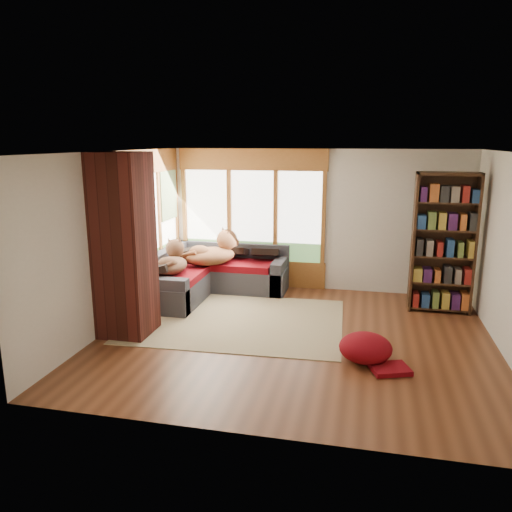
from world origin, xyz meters
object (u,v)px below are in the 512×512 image
at_px(pouf, 366,347).
at_px(dog_tan, 214,250).
at_px(sectional_sofa, 202,278).
at_px(bookshelf, 443,244).
at_px(dog_brindle, 172,260).
at_px(area_rug, 237,320).
at_px(brick_chimney, 124,246).

relative_size(pouf, dog_tan, 0.61).
distance_m(sectional_sofa, pouf, 3.72).
bearing_deg(bookshelf, dog_brindle, -172.64).
bearing_deg(dog_brindle, area_rug, -121.36).
height_order(pouf, dog_tan, dog_tan).
height_order(brick_chimney, dog_tan, brick_chimney).
xyz_separation_m(pouf, dog_brindle, (-3.26, 1.65, 0.58)).
xyz_separation_m(brick_chimney, sectional_sofa, (0.45, 2.05, -1.00)).
height_order(brick_chimney, dog_brindle, brick_chimney).
relative_size(area_rug, dog_tan, 2.96).
relative_size(bookshelf, dog_tan, 2.07).
height_order(area_rug, dog_brindle, dog_brindle).
relative_size(bookshelf, dog_brindle, 2.52).
distance_m(brick_chimney, pouf, 3.57).
relative_size(sectional_sofa, bookshelf, 0.97).
bearing_deg(dog_brindle, bookshelf, -89.19).
bearing_deg(bookshelf, brick_chimney, -156.40).
distance_m(area_rug, bookshelf, 3.52).
height_order(sectional_sofa, area_rug, sectional_sofa).
bearing_deg(bookshelf, sectional_sofa, 179.10).
height_order(brick_chimney, pouf, brick_chimney).
bearing_deg(area_rug, pouf, -28.17).
height_order(brick_chimney, area_rug, brick_chimney).
height_order(brick_chimney, sectional_sofa, brick_chimney).
distance_m(sectional_sofa, dog_tan, 0.55).
xyz_separation_m(sectional_sofa, pouf, (2.94, -2.28, -0.11)).
height_order(sectional_sofa, bookshelf, bookshelf).
relative_size(area_rug, pouf, 4.83).
xyz_separation_m(area_rug, dog_tan, (-0.76, 1.30, 0.80)).
bearing_deg(sectional_sofa, area_rug, -54.70).
bearing_deg(dog_brindle, sectional_sofa, -33.26).
distance_m(brick_chimney, sectional_sofa, 2.32).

